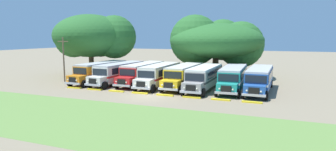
{
  "coord_description": "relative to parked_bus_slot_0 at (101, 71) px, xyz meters",
  "views": [
    {
      "loc": [
        13.94,
        -28.46,
        6.61
      ],
      "look_at": [
        0.0,
        5.88,
        1.6
      ],
      "focal_mm": 31.3,
      "sensor_mm": 36.0,
      "label": 1
    }
  ],
  "objects": [
    {
      "name": "parked_bus_slot_0",
      "position": [
        0.0,
        0.0,
        0.0
      ],
      "size": [
        3.16,
        10.9,
        2.82
      ],
      "rotation": [
        0.0,
        0.0,
        -1.62
      ],
      "color": "orange",
      "rests_on": "ground_plane"
    },
    {
      "name": "parked_bus_slot_3",
      "position": [
        9.28,
        0.2,
        0.0
      ],
      "size": [
        2.86,
        10.86,
        2.82
      ],
      "rotation": [
        0.0,
        0.0,
        -1.55
      ],
      "color": "silver",
      "rests_on": "ground_plane"
    },
    {
      "name": "utility_pole",
      "position": [
        -4.94,
        -1.91,
        1.88
      ],
      "size": [
        1.8,
        0.2,
        6.45
      ],
      "color": "brown",
      "rests_on": "ground_plane"
    },
    {
      "name": "parked_bus_slot_6",
      "position": [
        18.87,
        0.93,
        0.0
      ],
      "size": [
        3.09,
        10.89,
        2.82
      ],
      "rotation": [
        0.0,
        0.0,
        -1.53
      ],
      "color": "teal",
      "rests_on": "ground_plane"
    },
    {
      "name": "secondary_tree",
      "position": [
        -5.12,
        5.88,
        4.93
      ],
      "size": [
        13.11,
        12.41,
        10.18
      ],
      "color": "brown",
      "rests_on": "ground_plane"
    },
    {
      "name": "ground_plane",
      "position": [
        10.93,
        -6.82,
        -1.58
      ],
      "size": [
        220.0,
        220.0,
        0.0
      ],
      "primitive_type": "plane",
      "color": "#84755B"
    },
    {
      "name": "parked_bus_slot_7",
      "position": [
        22.0,
        0.89,
        0.0
      ],
      "size": [
        2.75,
        10.85,
        2.82
      ],
      "rotation": [
        0.0,
        0.0,
        -1.58
      ],
      "color": "#23519E",
      "rests_on": "ground_plane"
    },
    {
      "name": "curb_wheelstop_7",
      "position": [
        21.92,
        -5.74,
        -1.51
      ],
      "size": [
        2.0,
        0.36,
        0.15
      ],
      "primitive_type": "cube",
      "color": "yellow",
      "rests_on": "ground_plane"
    },
    {
      "name": "curb_wheelstop_4",
      "position": [
        12.5,
        -5.74,
        -1.51
      ],
      "size": [
        2.0,
        0.36,
        0.15
      ],
      "primitive_type": "cube",
      "color": "yellow",
      "rests_on": "ground_plane"
    },
    {
      "name": "curb_wheelstop_0",
      "position": [
        -0.06,
        -5.74,
        -1.51
      ],
      "size": [
        2.0,
        0.36,
        0.15
      ],
      "primitive_type": "cube",
      "color": "yellow",
      "rests_on": "ground_plane"
    },
    {
      "name": "parked_bus_slot_2",
      "position": [
        6.35,
        0.95,
        0.0
      ],
      "size": [
        2.68,
        10.84,
        2.82
      ],
      "rotation": [
        0.0,
        0.0,
        -1.57
      ],
      "color": "red",
      "rests_on": "ground_plane"
    },
    {
      "name": "parked_bus_slot_5",
      "position": [
        15.45,
        -0.0,
        0.0
      ],
      "size": [
        2.74,
        10.85,
        2.82
      ],
      "rotation": [
        0.0,
        0.0,
        -1.56
      ],
      "color": "#9E9993",
      "rests_on": "ground_plane"
    },
    {
      "name": "curb_wheelstop_3",
      "position": [
        9.36,
        -5.74,
        -1.51
      ],
      "size": [
        2.0,
        0.36,
        0.15
      ],
      "primitive_type": "cube",
      "color": "yellow",
      "rests_on": "ground_plane"
    },
    {
      "name": "broad_shade_tree",
      "position": [
        14.34,
        11.39,
        4.22
      ],
      "size": [
        14.71,
        15.47,
        9.98
      ],
      "color": "brown",
      "rests_on": "ground_plane"
    },
    {
      "name": "parked_bus_slot_4",
      "position": [
        12.56,
        0.74,
        0.0
      ],
      "size": [
        2.7,
        10.84,
        2.82
      ],
      "rotation": [
        0.0,
        0.0,
        -1.57
      ],
      "color": "yellow",
      "rests_on": "ground_plane"
    },
    {
      "name": "foreground_grass_strip",
      "position": [
        10.93,
        -16.51,
        -1.58
      ],
      "size": [
        80.0,
        11.46,
        0.01
      ],
      "primitive_type": "cube",
      "color": "olive",
      "rests_on": "ground_plane"
    },
    {
      "name": "curb_wheelstop_6",
      "position": [
        18.78,
        -5.74,
        -1.51
      ],
      "size": [
        2.0,
        0.36,
        0.15
      ],
      "primitive_type": "cube",
      "color": "yellow",
      "rests_on": "ground_plane"
    },
    {
      "name": "curb_wheelstop_1",
      "position": [
        3.08,
        -5.74,
        -1.51
      ],
      "size": [
        2.0,
        0.36,
        0.15
      ],
      "primitive_type": "cube",
      "color": "yellow",
      "rests_on": "ground_plane"
    },
    {
      "name": "curb_wheelstop_5",
      "position": [
        15.64,
        -5.74,
        -1.51
      ],
      "size": [
        2.0,
        0.36,
        0.15
      ],
      "primitive_type": "cube",
      "color": "yellow",
      "rests_on": "ground_plane"
    },
    {
      "name": "curb_wheelstop_2",
      "position": [
        6.22,
        -5.74,
        -1.51
      ],
      "size": [
        2.0,
        0.36,
        0.15
      ],
      "primitive_type": "cube",
      "color": "yellow",
      "rests_on": "ground_plane"
    },
    {
      "name": "parked_bus_slot_1",
      "position": [
        3.14,
        -0.02,
        0.0
      ],
      "size": [
        3.19,
        10.91,
        2.82
      ],
      "rotation": [
        0.0,
        0.0,
        -1.63
      ],
      "color": "silver",
      "rests_on": "ground_plane"
    }
  ]
}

